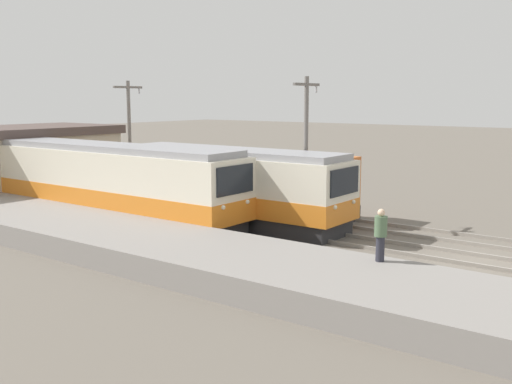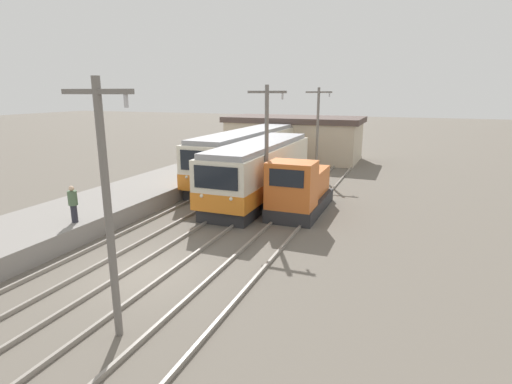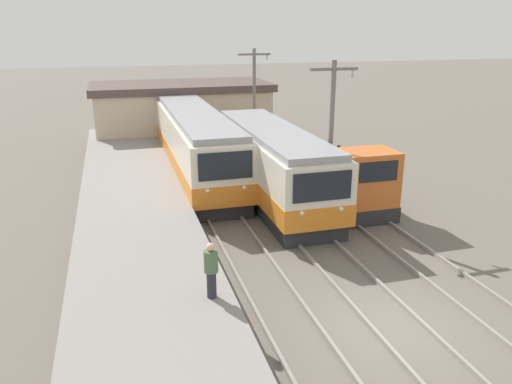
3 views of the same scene
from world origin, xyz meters
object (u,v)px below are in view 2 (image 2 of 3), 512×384
Objects in this scene: catenary_mast_mid at (267,146)px; person_on_platform at (73,203)px; commuter_train_center at (260,172)px; catenary_mast_near at (107,203)px; commuter_train_left at (249,156)px; shunting_locomotive at (300,190)px; catenary_mast_far at (318,128)px.

catenary_mast_mid is 4.15× the size of person_on_platform.
commuter_train_center is at bearing 116.15° from catenary_mast_mid.
commuter_train_center is at bearing 63.43° from person_on_platform.
catenary_mast_near reaches higher than commuter_train_center.
catenary_mast_near is 8.23m from person_on_platform.
commuter_train_left reaches higher than person_on_platform.
commuter_train_left is 2.66× the size of shunting_locomotive.
commuter_train_center is (2.80, -4.99, -0.06)m from commuter_train_left.
person_on_platform is at bearing 142.27° from catenary_mast_near.
catenary_mast_near is at bearing -90.00° from catenary_mast_mid.
person_on_platform is (-2.02, -14.62, 0.05)m from commuter_train_left.
shunting_locomotive is 0.86× the size of catenary_mast_mid.
catenary_mast_far is at bearing 90.00° from catenary_mast_near.
catenary_mast_near is 1.00× the size of catenary_mast_far.
shunting_locomotive is 0.86× the size of catenary_mast_near.
shunting_locomotive is at bearing 36.53° from catenary_mast_mid.
catenary_mast_far is (-1.49, 10.36, 2.42)m from shunting_locomotive.
commuter_train_left is at bearing 102.44° from catenary_mast_near.
catenary_mast_near is (-1.49, -12.57, 2.42)m from shunting_locomotive.
catenary_mast_near reaches higher than commuter_train_left.
commuter_train_left is 1.28× the size of commuter_train_center.
catenary_mast_far reaches higher than shunting_locomotive.
shunting_locomotive is at bearing -50.18° from commuter_train_left.
commuter_train_center is at bearing -100.19° from catenary_mast_far.
commuter_train_left is 5.72m from commuter_train_center.
person_on_platform is (-4.82, -9.64, 0.12)m from commuter_train_center.
catenary_mast_mid is 1.00× the size of catenary_mast_far.
catenary_mast_far reaches higher than commuter_train_left.
catenary_mast_mid is at bearing -61.88° from commuter_train_left.
catenary_mast_near is 4.15× the size of person_on_platform.
commuter_train_center is 14.75m from catenary_mast_near.
catenary_mast_far is at bearing 98.20° from shunting_locomotive.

